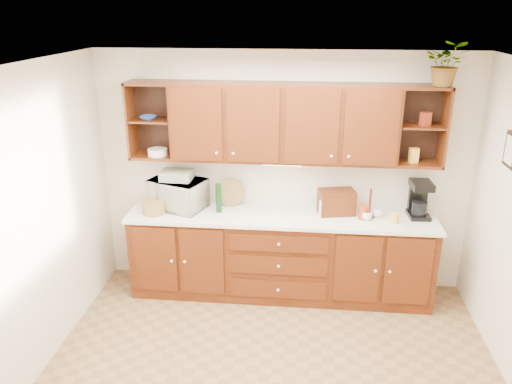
% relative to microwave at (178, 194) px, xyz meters
% --- Properties ---
extents(floor, '(4.00, 4.00, 0.00)m').
position_rel_microwave_xyz_m(floor, '(1.12, -1.53, -1.10)').
color(floor, olive).
rests_on(floor, ground).
extents(ceiling, '(4.00, 4.00, 0.00)m').
position_rel_microwave_xyz_m(ceiling, '(1.12, -1.53, 1.50)').
color(ceiling, white).
rests_on(ceiling, back_wall).
extents(back_wall, '(4.00, 0.00, 4.00)m').
position_rel_microwave_xyz_m(back_wall, '(1.12, 0.22, 0.20)').
color(back_wall, beige).
rests_on(back_wall, floor).
extents(left_wall, '(0.00, 3.50, 3.50)m').
position_rel_microwave_xyz_m(left_wall, '(-0.88, -1.53, 0.20)').
color(left_wall, beige).
rests_on(left_wall, floor).
extents(base_cabinets, '(3.20, 0.60, 0.90)m').
position_rel_microwave_xyz_m(base_cabinets, '(1.12, -0.08, -0.65)').
color(base_cabinets, '#341505').
rests_on(base_cabinets, floor).
extents(countertop, '(3.24, 0.64, 0.04)m').
position_rel_microwave_xyz_m(countertop, '(1.12, -0.09, -0.18)').
color(countertop, white).
rests_on(countertop, base_cabinets).
extents(upper_cabinets, '(3.20, 0.33, 0.80)m').
position_rel_microwave_xyz_m(upper_cabinets, '(1.13, 0.06, 0.79)').
color(upper_cabinets, '#341505').
rests_on(upper_cabinets, back_wall).
extents(undercabinet_light, '(0.40, 0.05, 0.02)m').
position_rel_microwave_xyz_m(undercabinet_light, '(1.12, 0.00, 0.37)').
color(undercabinet_light, white).
rests_on(undercabinet_light, upper_cabinets).
extents(framed_picture, '(0.03, 0.24, 0.30)m').
position_rel_microwave_xyz_m(framed_picture, '(3.10, -0.63, 0.75)').
color(framed_picture, black).
rests_on(framed_picture, right_wall).
extents(wicker_basket, '(0.31, 0.31, 0.13)m').
position_rel_microwave_xyz_m(wicker_basket, '(-0.22, -0.18, -0.09)').
color(wicker_basket, olive).
rests_on(wicker_basket, countertop).
extents(microwave, '(0.68, 0.57, 0.32)m').
position_rel_microwave_xyz_m(microwave, '(0.00, 0.00, 0.00)').
color(microwave, silver).
rests_on(microwave, countertop).
extents(towel_stack, '(0.33, 0.25, 0.10)m').
position_rel_microwave_xyz_m(towel_stack, '(0.00, 0.00, 0.21)').
color(towel_stack, tan).
rests_on(towel_stack, microwave).
extents(wine_bottle, '(0.08, 0.08, 0.32)m').
position_rel_microwave_xyz_m(wine_bottle, '(0.46, -0.08, -0.00)').
color(wine_bottle, black).
rests_on(wine_bottle, countertop).
extents(woven_tray, '(0.32, 0.10, 0.31)m').
position_rel_microwave_xyz_m(woven_tray, '(0.56, 0.12, -0.15)').
color(woven_tray, olive).
rests_on(woven_tray, countertop).
extents(bread_box, '(0.41, 0.30, 0.26)m').
position_rel_microwave_xyz_m(bread_box, '(1.70, 0.00, -0.03)').
color(bread_box, '#341505').
rests_on(bread_box, countertop).
extents(mug_tree, '(0.26, 0.27, 0.31)m').
position_rel_microwave_xyz_m(mug_tree, '(2.04, -0.05, -0.11)').
color(mug_tree, '#341505').
rests_on(mug_tree, countertop).
extents(canister_red, '(0.12, 0.12, 0.15)m').
position_rel_microwave_xyz_m(canister_red, '(1.98, -0.11, -0.08)').
color(canister_red, maroon).
rests_on(canister_red, countertop).
extents(canister_white, '(0.09, 0.09, 0.17)m').
position_rel_microwave_xyz_m(canister_white, '(1.56, -0.08, -0.07)').
color(canister_white, white).
rests_on(canister_white, countertop).
extents(canister_yellow, '(0.09, 0.09, 0.10)m').
position_rel_microwave_xyz_m(canister_yellow, '(2.28, -0.18, -0.11)').
color(canister_yellow, gold).
rests_on(canister_yellow, countertop).
extents(coffee_maker, '(0.22, 0.28, 0.39)m').
position_rel_microwave_xyz_m(coffee_maker, '(2.55, 0.02, 0.03)').
color(coffee_maker, black).
rests_on(coffee_maker, countertop).
extents(bowl_stack, '(0.19, 0.19, 0.04)m').
position_rel_microwave_xyz_m(bowl_stack, '(-0.27, 0.02, 0.82)').
color(bowl_stack, '#274291').
rests_on(bowl_stack, upper_cabinets).
extents(plate_stack, '(0.27, 0.27, 0.07)m').
position_rel_microwave_xyz_m(plate_stack, '(-0.20, 0.02, 0.45)').
color(plate_stack, white).
rests_on(plate_stack, upper_cabinets).
extents(pantry_box_yellow, '(0.10, 0.08, 0.15)m').
position_rel_microwave_xyz_m(pantry_box_yellow, '(2.44, 0.02, 0.50)').
color(pantry_box_yellow, gold).
rests_on(pantry_box_yellow, upper_cabinets).
extents(pantry_box_red, '(0.11, 0.11, 0.13)m').
position_rel_microwave_xyz_m(pantry_box_red, '(2.52, 0.04, 0.87)').
color(pantry_box_red, maroon).
rests_on(pantry_box_red, upper_cabinets).
extents(potted_plant, '(0.45, 0.41, 0.42)m').
position_rel_microwave_xyz_m(potted_plant, '(2.64, -0.01, 1.40)').
color(potted_plant, '#999999').
rests_on(potted_plant, upper_cabinets).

